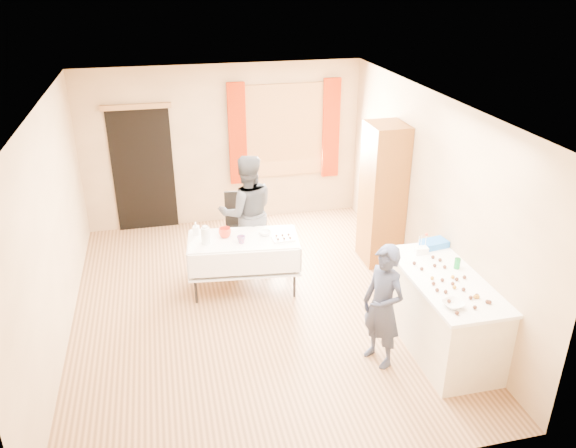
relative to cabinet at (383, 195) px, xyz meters
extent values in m
cube|color=#9E7047|center=(-1.99, -0.83, -1.03)|extent=(4.50, 5.50, 0.02)
cube|color=white|center=(-1.99, -0.83, 1.59)|extent=(4.50, 5.50, 0.02)
cube|color=tan|center=(-1.99, 1.93, 0.28)|extent=(4.50, 0.02, 2.60)
cube|color=tan|center=(-1.99, -3.59, 0.28)|extent=(4.50, 0.02, 2.60)
cube|color=tan|center=(-4.25, -0.83, 0.28)|extent=(0.02, 5.50, 2.60)
cube|color=tan|center=(0.27, -0.83, 0.28)|extent=(0.02, 5.50, 2.60)
cube|color=olive|center=(-0.99, 1.89, 0.48)|extent=(1.32, 0.06, 1.52)
cube|color=white|center=(-0.99, 1.88, 0.48)|extent=(1.20, 0.02, 1.40)
cube|color=#981D00|center=(-1.77, 1.84, 0.48)|extent=(0.28, 0.06, 1.65)
cube|color=#981D00|center=(-0.21, 1.84, 0.48)|extent=(0.28, 0.06, 1.65)
cube|color=black|center=(-3.29, 1.90, -0.02)|extent=(0.95, 0.04, 2.00)
cube|color=olive|center=(-3.29, 1.87, 1.00)|extent=(1.05, 0.06, 0.08)
cube|color=brown|center=(0.00, 0.00, 0.00)|extent=(0.50, 0.60, 2.04)
cube|color=beige|center=(-0.10, -2.13, -0.59)|extent=(0.73, 1.60, 0.86)
cube|color=white|center=(-0.10, -2.13, -0.13)|extent=(0.79, 1.66, 0.04)
cube|color=white|center=(-2.05, -0.38, -0.29)|extent=(1.46, 0.85, 0.04)
cube|color=black|center=(-1.97, 0.49, -0.58)|extent=(0.44, 0.44, 0.06)
cube|color=black|center=(-1.95, 0.67, -0.32)|extent=(0.41, 0.07, 0.58)
imported|color=#20253B|center=(-0.86, -2.21, -0.32)|extent=(0.76, 0.72, 1.40)
imported|color=black|center=(-1.90, 0.24, -0.19)|extent=(0.83, 0.66, 1.67)
cylinder|color=#127A2E|center=(0.09, -1.98, -0.05)|extent=(0.09, 0.09, 0.12)
imported|color=white|center=(-0.32, -2.66, -0.09)|extent=(0.29, 0.29, 0.05)
cube|color=white|center=(-0.14, -1.56, -0.07)|extent=(0.16, 0.11, 0.08)
cube|color=blue|center=(0.09, -1.43, -0.07)|extent=(0.33, 0.24, 0.08)
cylinder|color=silver|center=(-2.54, -0.42, -0.16)|extent=(0.14, 0.14, 0.22)
imported|color=red|center=(-2.28, -0.28, -0.21)|extent=(0.17, 0.17, 0.13)
imported|color=red|center=(-2.10, -0.51, -0.22)|extent=(0.15, 0.15, 0.10)
imported|color=white|center=(-1.76, -0.34, -0.25)|extent=(0.24, 0.24, 0.05)
cube|color=white|center=(-1.55, -0.52, -0.26)|extent=(0.29, 0.21, 0.02)
imported|color=white|center=(-2.63, -0.13, -0.18)|extent=(0.11, 0.12, 0.18)
sphere|color=#3F2314|center=(-0.04, -2.58, -0.09)|extent=(0.04, 0.04, 0.04)
sphere|color=#341910|center=(0.00, -2.56, -0.09)|extent=(0.04, 0.04, 0.04)
sphere|color=#341910|center=(-0.08, -2.43, -0.09)|extent=(0.04, 0.04, 0.04)
sphere|color=#341910|center=(-0.02, -1.79, -0.09)|extent=(0.04, 0.04, 0.04)
sphere|color=#341910|center=(-0.14, -2.76, -0.09)|extent=(0.04, 0.04, 0.04)
sphere|color=#341910|center=(-0.04, -1.95, -0.09)|extent=(0.04, 0.04, 0.04)
sphere|color=#3F2314|center=(-0.01, -2.59, -0.09)|extent=(0.04, 0.04, 0.04)
sphere|color=#341910|center=(-0.36, -2.80, -0.09)|extent=(0.04, 0.04, 0.04)
sphere|color=#341910|center=(-0.04, -2.22, -0.09)|extent=(0.04, 0.04, 0.04)
sphere|color=#341910|center=(-0.33, -2.60, -0.09)|extent=(0.04, 0.04, 0.04)
sphere|color=#341910|center=(-0.09, -2.59, -0.09)|extent=(0.04, 0.04, 0.04)
sphere|color=#341910|center=(-0.33, -1.79, -0.09)|extent=(0.04, 0.04, 0.04)
sphere|color=#3F2314|center=(-0.06, -2.17, -0.09)|extent=(0.04, 0.04, 0.04)
sphere|color=#341910|center=(-0.31, -1.93, -0.09)|extent=(0.04, 0.04, 0.04)
sphere|color=#341910|center=(-0.14, -1.90, -0.09)|extent=(0.04, 0.04, 0.04)
sphere|color=#341910|center=(0.05, -2.70, -0.09)|extent=(0.04, 0.04, 0.04)
sphere|color=#341910|center=(-0.33, -2.25, -0.09)|extent=(0.04, 0.04, 0.04)
sphere|color=#341910|center=(-0.13, -2.30, -0.09)|extent=(0.04, 0.04, 0.04)
sphere|color=#3F2314|center=(-0.29, -2.14, -0.09)|extent=(0.04, 0.04, 0.04)
sphere|color=#341910|center=(-0.06, -1.71, -0.09)|extent=(0.04, 0.04, 0.04)
sphere|color=#341910|center=(-0.28, -2.43, -0.09)|extent=(0.04, 0.04, 0.04)
sphere|color=#341910|center=(0.04, -2.69, -0.09)|extent=(0.04, 0.04, 0.04)
sphere|color=#341910|center=(0.06, -2.20, -0.09)|extent=(0.04, 0.04, 0.04)
sphere|color=#341910|center=(-0.35, -2.38, -0.09)|extent=(0.04, 0.04, 0.04)
sphere|color=#3F2314|center=(-0.15, -2.37, -0.09)|extent=(0.04, 0.04, 0.04)
sphere|color=#341910|center=(-0.20, -2.20, -0.09)|extent=(0.04, 0.04, 0.04)
camera|label=1|loc=(-2.97, -6.84, 2.96)|focal=35.00mm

